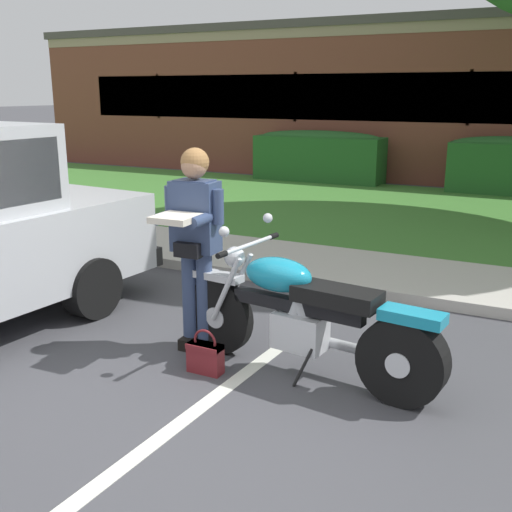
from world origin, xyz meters
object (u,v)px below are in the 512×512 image
Objects in this scene: motorcycle at (313,319)px; brick_building at (494,99)px; handbag at (205,355)px; hedge_left at (319,156)px; rider_person at (194,234)px.

motorcycle is 15.14m from brick_building.
brick_building is at bearing 91.99° from motorcycle.
brick_building is at bearing 89.05° from handbag.
brick_building is at bearing 58.77° from hedge_left.
brick_building reaches higher than rider_person.
rider_person is at bearing 129.70° from handbag.
rider_person is 0.07× the size of brick_building.
brick_building is at bearing 87.85° from rider_person.
handbag is at bearing -159.08° from motorcycle.
handbag is 10.48m from hedge_left.
handbag is 15.46m from brick_building.
brick_building is (0.56, 14.99, 0.91)m from rider_person.
motorcycle is 1.31× the size of rider_person.
hedge_left is (-3.75, 9.74, 0.17)m from motorcycle.
motorcycle is at bearing -88.01° from brick_building.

